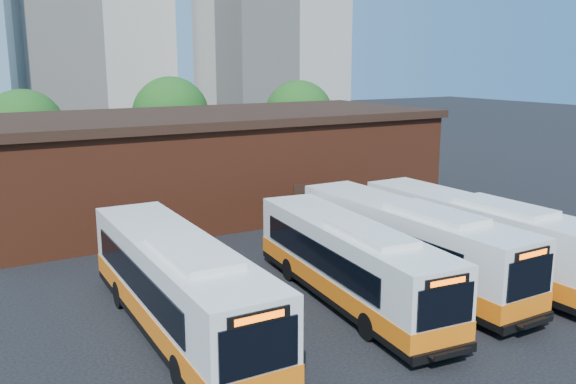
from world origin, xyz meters
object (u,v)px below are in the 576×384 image
bus_mideast (408,246)px  transit_worker (487,297)px  bus_west (178,290)px  bus_east (474,238)px  bus_midwest (349,265)px

bus_mideast → transit_worker: bus_mideast is taller
bus_west → bus_mideast: (10.60, -0.00, -0.03)m
bus_east → transit_worker: bus_east is taller
transit_worker → bus_west: bearing=70.0°
bus_mideast → transit_worker: 4.65m
bus_west → transit_worker: 11.57m
transit_worker → bus_mideast: bearing=3.2°
bus_mideast → transit_worker: (-0.01, -4.58, -0.79)m
transit_worker → bus_east: bearing=-38.0°
bus_midwest → bus_east: 7.16m
bus_midwest → transit_worker: bearing=-43.1°
bus_mideast → bus_east: bearing=-8.3°
bus_mideast → bus_east: size_ratio=1.01×
bus_midwest → bus_west: bearing=-179.2°
bus_west → transit_worker: bearing=-22.7°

